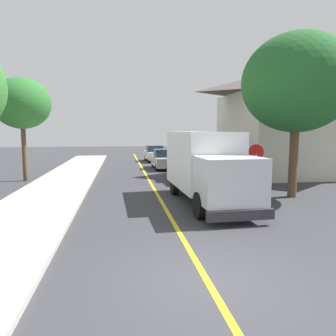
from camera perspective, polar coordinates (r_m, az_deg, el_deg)
ground_plane at (r=7.30m, az=7.25°, el=-19.79°), size 120.00×120.00×0.00m
sidewalk_curb at (r=11.34m, az=-27.00°, el=-10.29°), size 3.60×60.00×0.15m
centre_line_yellow at (r=16.70m, az=-2.11°, el=-4.47°), size 0.16×56.00×0.01m
box_truck at (r=14.36m, az=6.92°, el=0.76°), size 2.68×7.27×3.20m
parked_car_near at (r=20.87m, az=3.23°, el=-0.03°), size 1.93×4.45×1.67m
parked_car_mid at (r=27.04m, az=-0.71°, el=1.54°), size 1.87×4.43×1.67m
parked_car_far at (r=33.66m, az=-2.41°, el=2.56°), size 1.99×4.47×1.67m
parked_van_across at (r=19.80m, az=12.32°, el=-0.54°), size 1.83×4.41×1.67m
stop_sign at (r=15.16m, az=15.51°, el=1.21°), size 0.80×0.10×2.65m
house_across_street at (r=26.41m, az=23.21°, el=8.40°), size 12.08×9.37×8.20m
street_tree_far_side at (r=16.68m, az=22.19°, el=13.95°), size 5.19×5.19×7.84m
street_tree_down_block at (r=22.45m, az=-24.84°, el=10.48°), size 3.58×3.58×6.59m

